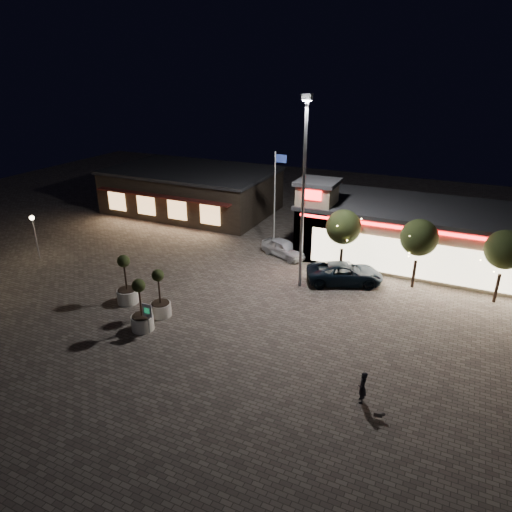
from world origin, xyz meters
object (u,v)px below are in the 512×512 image
at_px(pickup_truck, 345,273).
at_px(pedestrian, 362,387).
at_px(planter_mid, 142,314).
at_px(white_sedan, 284,248).
at_px(valet_sign, 147,313).
at_px(planter_left, 127,288).

relative_size(pickup_truck, pedestrian, 3.39).
height_order(pickup_truck, pedestrian, pedestrian).
distance_m(pickup_truck, planter_mid, 13.87).
bearing_deg(white_sedan, pickup_truck, -93.82).
distance_m(pedestrian, planter_mid, 12.66).
bearing_deg(white_sedan, valet_sign, -169.03).
distance_m(white_sedan, planter_mid, 13.80).
relative_size(white_sedan, planter_mid, 1.26).
bearing_deg(valet_sign, white_sedan, 78.75).
bearing_deg(planter_left, valet_sign, -34.86).
bearing_deg(planter_left, white_sedan, 61.30).
xyz_separation_m(white_sedan, planter_mid, (-3.28, -13.40, 0.29)).
bearing_deg(valet_sign, pickup_truck, 52.89).
bearing_deg(pickup_truck, planter_mid, 116.95).
bearing_deg(pickup_truck, planter_left, 102.54).
bearing_deg(valet_sign, pedestrian, -3.01).
relative_size(white_sedan, planter_left, 1.22).
bearing_deg(pedestrian, planter_left, -115.16).
bearing_deg(planter_left, planter_mid, -37.50).
bearing_deg(planter_left, pedestrian, -11.05).
xyz_separation_m(pickup_truck, white_sedan, (-5.54, 2.71, -0.04)).
bearing_deg(pedestrian, planter_mid, -107.89).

